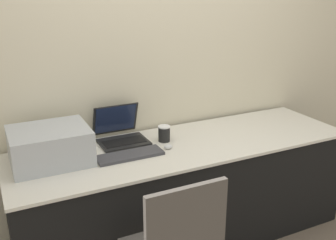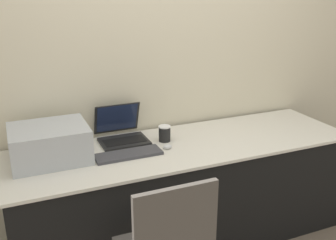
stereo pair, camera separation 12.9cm
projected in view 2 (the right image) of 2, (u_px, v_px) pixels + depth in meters
The scene contains 7 objects.
wall_back at pixel (162, 57), 2.94m from camera, with size 8.00×0.05×2.60m.
table at pixel (185, 191), 2.87m from camera, with size 2.43×0.74×0.76m.
printer at pixel (49, 142), 2.46m from camera, with size 0.48×0.40×0.22m.
laptop_left at pixel (121, 133), 2.80m from camera, with size 0.33×0.33×0.25m.
external_keyboard at pixel (128, 154), 2.55m from camera, with size 0.44×0.15×0.02m.
coffee_cup at pixel (165, 134), 2.78m from camera, with size 0.09×0.09×0.11m.
mouse at pixel (168, 147), 2.65m from camera, with size 0.06×0.04×0.03m.
Camera 2 is at (-1.11, -1.93, 1.81)m, focal length 42.00 mm.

